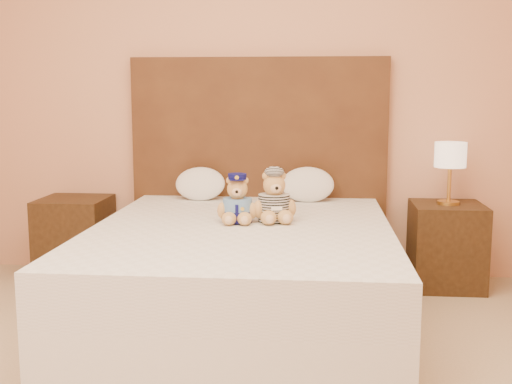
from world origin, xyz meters
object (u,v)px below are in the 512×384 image
Objects in this scene: teddy_prisoner at (274,196)px; pillow_right at (308,183)px; lamp at (450,158)px; pillow_left at (200,182)px; nightstand_right at (446,246)px; teddy_police at (237,199)px; nightstand_left at (75,238)px; bed at (242,275)px.

teddy_prisoner reaches higher than pillow_right.
lamp is 1.64m from pillow_left.
nightstand_right is 1.64× the size of pillow_left.
pillow_right is at bearing 59.14° from teddy_police.
nightstand_left is 1.38× the size of lamp.
teddy_prisoner is (1.42, -0.68, 0.42)m from nightstand_left.
pillow_left is at bearing 178.94° from nightstand_right.
pillow_left is at bearing 1.97° from nightstand_left.
lamp is 1.29m from teddy_prisoner.
pillow_right is at bearing 0.00° from pillow_left.
pillow_right is (0.38, 0.75, -0.01)m from teddy_police.
nightstand_right is at bearing -1.06° from pillow_left.
pillow_right reaches higher than nightstand_left.
pillow_right reaches higher than bed.
nightstand_right is 1.93× the size of teddy_prisoner.
nightstand_right is 1.53m from teddy_police.
nightstand_left and nightstand_right have the same top height.
pillow_left is at bearing 113.34° from teddy_prisoner.
nightstand_right is 0.57m from lamp.
bed is 1.48m from nightstand_left.
nightstand_left is at bearing 180.00° from nightstand_right.
pillow_right reaches higher than pillow_left.
lamp reaches higher than teddy_police.
pillow_right is (0.72, 0.00, 0.00)m from pillow_left.
teddy_police is at bearing -65.38° from pillow_left.
teddy_police reaches higher than nightstand_right.
nightstand_left is 1.00× the size of nightstand_right.
teddy_prisoner reaches higher than nightstand_right.
teddy_police is 0.20m from teddy_prisoner.
bed is 5.00× the size of lamp.
nightstand_right is 2.04× the size of teddy_police.
bed is 7.00× the size of teddy_prisoner.
lamp reaches higher than teddy_prisoner.
bed is 5.74× the size of pillow_right.
lamp is 1.40× the size of teddy_prisoner.
teddy_prisoner is at bearing 36.84° from bed.
nightstand_left is 1.64× the size of pillow_left.
nightstand_right is at bearing 25.04° from teddy_police.
lamp reaches higher than pillow_left.
pillow_left is at bearing 180.00° from pillow_right.
pillow_right reaches higher than nightstand_right.
teddy_police is 0.81× the size of pillow_left.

